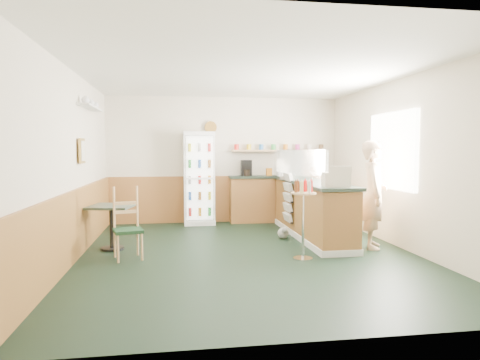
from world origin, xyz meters
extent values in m
plane|color=black|center=(0.00, 0.00, 0.00)|extent=(6.00, 6.00, 0.00)
cube|color=beige|center=(0.00, 3.01, 1.35)|extent=(5.00, 0.02, 2.70)
cube|color=beige|center=(-2.51, 0.00, 1.35)|extent=(0.02, 6.00, 2.70)
cube|color=beige|center=(2.51, 0.00, 1.35)|extent=(0.02, 6.00, 2.70)
cube|color=silver|center=(0.00, 0.00, 2.71)|extent=(5.00, 6.00, 0.02)
cube|color=#985631|center=(0.00, 2.97, 0.50)|extent=(4.98, 0.05, 1.00)
cube|color=#985631|center=(-2.47, 0.00, 0.50)|extent=(0.05, 5.98, 1.00)
cube|color=white|center=(2.46, 0.30, 1.55)|extent=(0.06, 1.45, 1.25)
cube|color=tan|center=(-2.45, 0.50, 1.55)|extent=(0.03, 0.32, 0.38)
cube|color=silver|center=(-2.40, 1.00, 2.25)|extent=(0.18, 1.20, 0.03)
cylinder|color=olive|center=(-0.30, 2.94, 2.05)|extent=(0.26, 0.04, 0.26)
cube|color=#985631|center=(1.35, 1.07, 0.47)|extent=(0.60, 2.95, 0.95)
cube|color=silver|center=(1.35, 1.07, 0.05)|extent=(0.64, 2.97, 0.10)
cube|color=#29382C|center=(1.35, 1.08, 0.98)|extent=(0.68, 3.01, 0.05)
cube|color=#985631|center=(1.20, 2.80, 0.47)|extent=(2.20, 0.38, 0.95)
cube|color=#29382C|center=(1.20, 2.80, 0.98)|extent=(2.24, 0.42, 0.05)
cube|color=tan|center=(1.20, 2.88, 1.55)|extent=(2.10, 0.22, 0.04)
cube|color=black|center=(0.45, 2.80, 1.18)|extent=(0.22, 0.18, 0.34)
cylinder|color=#B2664C|center=(0.25, 2.88, 1.63)|extent=(0.10, 0.10, 0.12)
cylinder|color=#B2664C|center=(0.52, 2.88, 1.63)|extent=(0.10, 0.10, 0.12)
cylinder|color=#B2664C|center=(0.79, 2.88, 1.63)|extent=(0.10, 0.10, 0.12)
cylinder|color=#B2664C|center=(1.06, 2.88, 1.63)|extent=(0.10, 0.10, 0.12)
cylinder|color=#B2664C|center=(1.34, 2.88, 1.63)|extent=(0.10, 0.10, 0.12)
cylinder|color=#B2664C|center=(1.61, 2.88, 1.63)|extent=(0.10, 0.10, 0.12)
cylinder|color=#B2664C|center=(1.88, 2.88, 1.63)|extent=(0.10, 0.10, 0.12)
cylinder|color=#B2664C|center=(2.15, 2.88, 1.63)|extent=(0.10, 0.10, 0.12)
cube|color=white|center=(-0.57, 2.78, 0.97)|extent=(0.64, 0.46, 1.95)
cube|color=white|center=(-0.57, 2.55, 0.98)|extent=(0.54, 0.02, 1.72)
cube|color=silver|center=(-0.57, 2.48, 0.98)|extent=(0.58, 0.02, 1.78)
cube|color=silver|center=(1.35, 1.76, 1.04)|extent=(0.97, 0.51, 0.07)
cube|color=silver|center=(1.35, 1.76, 1.32)|extent=(0.95, 0.48, 0.48)
cube|color=beige|center=(1.35, -0.08, 1.12)|extent=(0.43, 0.45, 0.22)
imported|color=tan|center=(2.05, 0.09, 0.86)|extent=(0.59, 0.68, 1.71)
cylinder|color=silver|center=(0.74, -0.43, 0.01)|extent=(0.28, 0.28, 0.02)
cylinder|color=silver|center=(0.74, -0.43, 0.48)|extent=(0.04, 0.04, 0.94)
cylinder|color=tan|center=(0.74, -0.43, 0.95)|extent=(0.36, 0.36, 0.03)
cylinder|color=red|center=(0.85, -0.43, 1.04)|extent=(0.05, 0.05, 0.16)
cylinder|color=red|center=(0.80, -0.33, 1.04)|extent=(0.05, 0.05, 0.16)
cylinder|color=red|center=(0.69, -0.33, 1.04)|extent=(0.05, 0.05, 0.16)
cylinder|color=red|center=(0.63, -0.43, 1.04)|extent=(0.05, 0.05, 0.16)
cylinder|color=red|center=(0.69, -0.52, 1.04)|extent=(0.05, 0.05, 0.16)
cylinder|color=red|center=(0.80, -0.52, 1.04)|extent=(0.05, 0.05, 0.16)
cube|color=black|center=(1.01, 1.36, 0.25)|extent=(0.05, 0.46, 0.03)
cube|color=silver|center=(0.99, 1.36, 0.32)|extent=(0.09, 0.42, 0.16)
cube|color=black|center=(1.01, 1.36, 0.44)|extent=(0.05, 0.46, 0.03)
cube|color=silver|center=(0.99, 1.36, 0.51)|extent=(0.09, 0.42, 0.16)
cube|color=black|center=(1.01, 1.36, 0.63)|extent=(0.05, 0.46, 0.03)
cube|color=silver|center=(0.99, 1.36, 0.70)|extent=(0.09, 0.42, 0.16)
cube|color=black|center=(1.01, 1.36, 0.82)|extent=(0.05, 0.46, 0.03)
cube|color=silver|center=(0.99, 1.36, 0.89)|extent=(0.09, 0.42, 0.16)
cube|color=black|center=(1.01, 1.36, 1.00)|extent=(0.05, 0.46, 0.03)
cube|color=silver|center=(0.99, 1.36, 1.07)|extent=(0.09, 0.42, 0.16)
cylinder|color=black|center=(-2.05, 0.60, 0.02)|extent=(0.36, 0.36, 0.04)
cylinder|color=black|center=(-2.05, 0.60, 0.35)|extent=(0.07, 0.07, 0.64)
cube|color=#29382C|center=(-2.05, 0.60, 0.68)|extent=(0.75, 0.75, 0.04)
cube|color=#15311A|center=(-1.73, -0.05, 0.41)|extent=(0.47, 0.47, 0.05)
cylinder|color=tan|center=(-1.90, -0.21, 0.20)|extent=(0.03, 0.03, 0.40)
cylinder|color=tan|center=(-1.57, -0.21, 0.20)|extent=(0.03, 0.03, 0.40)
cylinder|color=tan|center=(-1.90, 0.12, 0.20)|extent=(0.03, 0.03, 0.40)
cylinder|color=tan|center=(-1.57, 0.12, 0.20)|extent=(0.03, 0.03, 0.40)
cube|color=tan|center=(-1.73, 0.13, 0.72)|extent=(0.35, 0.13, 0.62)
sphere|color=gray|center=(0.82, 1.00, 0.10)|extent=(0.19, 0.19, 0.19)
sphere|color=gray|center=(0.82, 0.91, 0.17)|extent=(0.11, 0.11, 0.11)
camera|label=1|loc=(-1.04, -6.26, 1.56)|focal=32.00mm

